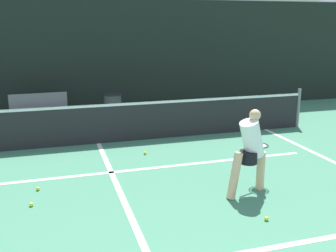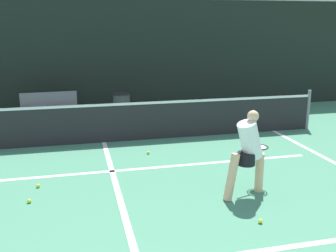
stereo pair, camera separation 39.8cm
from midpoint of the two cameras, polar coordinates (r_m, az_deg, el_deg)
The scene contains 14 objects.
court_service_line at distance 7.72m, azimuth -9.71°, elevation -6.65°, with size 8.25×0.10×0.01m, color white.
court_center_mark at distance 7.16m, azimuth -9.08°, elevation -8.37°, with size 0.10×5.23×0.01m, color white.
court_sideline_right at distance 8.88m, azimuth 21.21°, elevation -4.63°, with size 0.10×6.23×0.01m, color white.
net at distance 9.48m, azimuth -11.39°, elevation 0.46°, with size 11.09×0.09×1.07m.
fence_back at distance 12.61m, azimuth -13.22°, elevation 9.65°, with size 24.00×0.06×3.57m.
player_practicing at distance 6.58m, azimuth 10.21°, elevation -3.31°, with size 1.06×0.81×1.44m.
tennis_ball_scattered_0 at distance 7.24m, azimuth -19.88°, elevation -8.57°, with size 0.07×0.07×0.07m, color #D1E033.
tennis_ball_scattered_1 at distance 8.65m, azimuth -4.67°, elevation -3.95°, with size 0.07×0.07×0.07m, color #D1E033.
tennis_ball_scattered_2 at distance 6.69m, azimuth -20.89°, elevation -10.60°, with size 0.07×0.07×0.07m, color #D1E033.
tennis_ball_scattered_6 at distance 5.98m, azimuth 12.21°, elevation -13.02°, with size 0.07×0.07×0.07m, color #D1E033.
courtside_bench at distance 11.89m, azimuth -19.12°, elevation 2.56°, with size 1.62×0.46×0.86m.
trash_bin at distance 11.77m, azimuth -8.97°, elevation 2.75°, with size 0.53×0.53×0.80m.
parked_car at distance 15.47m, azimuth -19.35°, elevation 5.73°, with size 1.62×4.65×1.47m.
building_far at distance 26.39m, azimuth -15.54°, elevation 14.93°, with size 36.00×2.40×6.40m, color beige.
Camera 1 is at (-1.00, -1.36, 2.76)m, focal length 42.00 mm.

